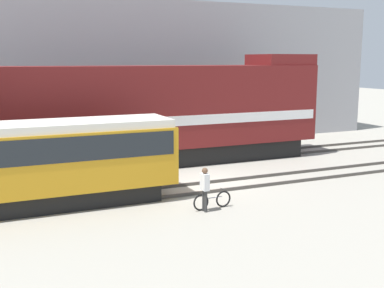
# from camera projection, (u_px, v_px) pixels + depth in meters

# --- Properties ---
(ground_plane) EXTENTS (120.00, 120.00, 0.00)m
(ground_plane) POSITION_uv_depth(u_px,v_px,m) (208.00, 183.00, 21.60)
(ground_plane) COLOR #9E998C
(track_near) EXTENTS (60.00, 1.50, 0.14)m
(track_near) POSITION_uv_depth(u_px,v_px,m) (217.00, 186.00, 20.78)
(track_near) COLOR #47423D
(track_near) RESTS_ON ground
(track_far) EXTENTS (60.00, 1.51, 0.14)m
(track_far) POSITION_uv_depth(u_px,v_px,m) (171.00, 162.00, 25.65)
(track_far) COLOR #47423D
(track_far) RESTS_ON ground
(building_backdrop) EXTENTS (35.33, 6.00, 9.16)m
(building_backdrop) POSITION_uv_depth(u_px,v_px,m) (126.00, 73.00, 32.51)
(building_backdrop) COLOR #99999E
(building_backdrop) RESTS_ON ground
(freight_locomotive) EXTENTS (19.07, 3.04, 5.75)m
(freight_locomotive) POSITION_uv_depth(u_px,v_px,m) (149.00, 114.00, 24.71)
(freight_locomotive) COLOR black
(freight_locomotive) RESTS_ON ground
(streetcar) EXTENTS (10.41, 2.54, 3.21)m
(streetcar) POSITION_uv_depth(u_px,v_px,m) (34.00, 160.00, 17.53)
(streetcar) COLOR black
(streetcar) RESTS_ON ground
(bicycle) EXTENTS (1.58, 0.44, 0.69)m
(bicycle) POSITION_uv_depth(u_px,v_px,m) (212.00, 201.00, 17.76)
(bicycle) COLOR black
(bicycle) RESTS_ON ground
(person) EXTENTS (0.24, 0.37, 1.64)m
(person) POSITION_uv_depth(u_px,v_px,m) (205.00, 185.00, 17.33)
(person) COLOR #333333
(person) RESTS_ON ground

